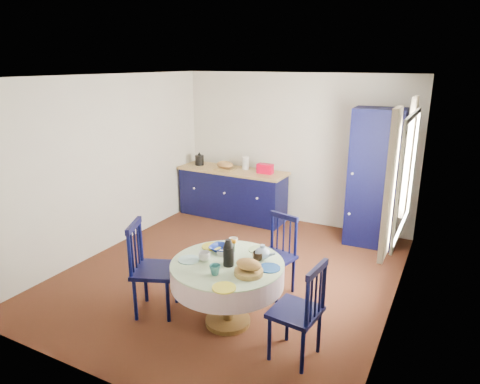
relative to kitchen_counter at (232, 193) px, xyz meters
The scene contains 17 objects.
floor 2.19m from the kitchen_counter, 62.21° to the right, with size 4.50×4.50×0.00m, color black.
ceiling 2.97m from the kitchen_counter, 62.21° to the right, with size 4.50×4.50×0.00m, color white.
wall_back 1.33m from the kitchen_counter, 19.26° to the left, with size 4.00×0.02×2.50m, color silver.
wall_left 2.29m from the kitchen_counter, 117.73° to the right, with size 0.02×4.50×2.50m, color silver.
wall_right 3.64m from the kitchen_counter, 32.34° to the right, with size 0.02×4.50×2.50m, color silver.
window 3.53m from the kitchen_counter, 28.44° to the right, with size 0.10×1.74×1.45m.
kitchen_counter is the anchor object (origin of this frame).
pantry_cabinet 2.47m from the kitchen_counter, ahead, with size 0.74×0.54×2.04m.
dining_table 3.28m from the kitchen_counter, 62.29° to the right, with size 1.16×1.16×0.98m.
chair_left 3.15m from the kitchen_counter, 77.92° to the right, with size 0.59×0.60×1.04m.
chair_far 2.66m from the kitchen_counter, 50.43° to the right, with size 0.51×0.49×0.95m.
chair_right 3.88m from the kitchen_counter, 52.53° to the right, with size 0.46×0.48×0.98m.
mug_a 3.24m from the kitchen_counter, 66.68° to the right, with size 0.12×0.12×0.10m, color silver.
mug_b 3.53m from the kitchen_counter, 64.29° to the right, with size 0.11×0.11×0.10m, color #2C6769.
mug_c 3.24m from the kitchen_counter, 56.88° to the right, with size 0.12×0.12×0.09m, color black.
mug_d 2.87m from the kitchen_counter, 61.37° to the right, with size 0.10×0.10×0.09m, color silver.
cobalt_bowl 2.99m from the kitchen_counter, 64.04° to the right, with size 0.23×0.23×0.06m, color navy.
Camera 1 is at (2.44, -4.44, 2.66)m, focal length 32.00 mm.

